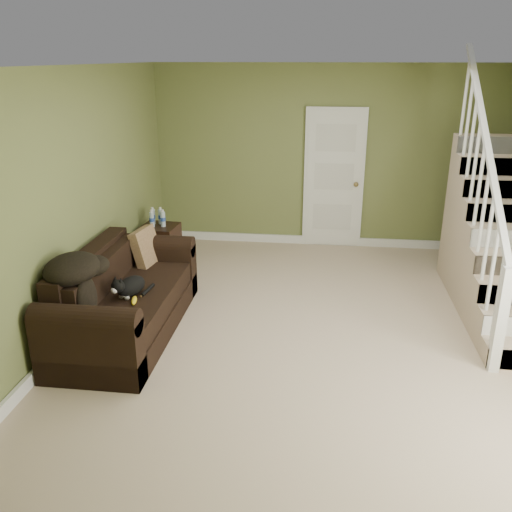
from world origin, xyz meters
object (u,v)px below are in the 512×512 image
(side_table, at_px, (160,245))
(banana, at_px, (134,300))
(sofa, at_px, (123,302))
(cat, at_px, (130,287))

(side_table, bearing_deg, banana, -79.40)
(sofa, relative_size, banana, 11.92)
(banana, bearing_deg, side_table, 87.92)
(side_table, height_order, cat, side_table)
(side_table, height_order, banana, side_table)
(cat, relative_size, banana, 2.96)
(sofa, bearing_deg, banana, -51.60)
(side_table, bearing_deg, sofa, -84.62)
(sofa, xyz_separation_m, side_table, (-0.18, 1.88, -0.03))
(cat, xyz_separation_m, banana, (0.09, -0.15, -0.07))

